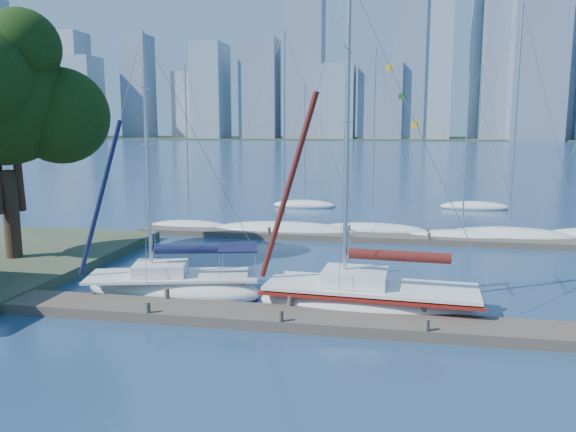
# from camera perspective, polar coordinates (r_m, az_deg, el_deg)

# --- Properties ---
(ground) EXTENTS (700.00, 700.00, 0.00)m
(ground) POSITION_cam_1_polar(r_m,az_deg,el_deg) (21.07, -0.25, -10.86)
(ground) COLOR navy
(ground) RESTS_ON ground
(near_dock) EXTENTS (26.00, 2.00, 0.40)m
(near_dock) POSITION_cam_1_polar(r_m,az_deg,el_deg) (21.01, -0.25, -10.35)
(near_dock) COLOR #4F453A
(near_dock) RESTS_ON ground
(far_dock) EXTENTS (30.00, 1.80, 0.36)m
(far_dock) POSITION_cam_1_polar(r_m,az_deg,el_deg) (36.18, 7.68, -2.17)
(far_dock) COLOR #4F453A
(far_dock) RESTS_ON ground
(far_shore) EXTENTS (800.00, 100.00, 1.50)m
(far_shore) POSITION_cam_1_polar(r_m,az_deg,el_deg) (339.55, 10.11, 7.73)
(far_shore) COLOR #38472D
(far_shore) RESTS_ON ground
(tree) EXTENTS (9.33, 8.53, 12.74)m
(tree) POSITION_cam_1_polar(r_m,az_deg,el_deg) (31.65, -26.99, 10.79)
(tree) COLOR #332316
(tree) RESTS_ON ground
(sailboat_navy) EXTENTS (8.15, 4.32, 11.51)m
(sailboat_navy) POSITION_cam_1_polar(r_m,az_deg,el_deg) (24.67, -11.58, -5.83)
(sailboat_navy) COLOR white
(sailboat_navy) RESTS_ON ground
(sailboat_maroon) EXTENTS (9.01, 3.44, 13.17)m
(sailboat_maroon) POSITION_cam_1_polar(r_m,az_deg,el_deg) (22.37, 8.34, -7.12)
(sailboat_maroon) COLOR white
(sailboat_maroon) RESTS_ON ground
(bg_boat_0) EXTENTS (6.24, 3.38, 11.66)m
(bg_boat_0) POSITION_cam_1_polar(r_m,az_deg,el_deg) (40.10, -10.00, -1.04)
(bg_boat_0) COLOR white
(bg_boat_0) RESTS_ON ground
(bg_boat_1) EXTENTS (9.77, 2.54, 13.66)m
(bg_boat_1) POSITION_cam_1_polar(r_m,az_deg,el_deg) (37.81, -0.37, -1.45)
(bg_boat_1) COLOR white
(bg_boat_1) RESTS_ON ground
(bg_boat_2) EXTENTS (7.66, 3.84, 12.65)m
(bg_boat_2) POSITION_cam_1_polar(r_m,az_deg,el_deg) (38.78, 8.48, -1.34)
(bg_boat_2) COLOR white
(bg_boat_2) RESTS_ON ground
(bg_boat_3) EXTENTS (7.03, 2.28, 10.70)m
(bg_boat_3) POSITION_cam_1_polar(r_m,az_deg,el_deg) (37.41, 17.23, -2.06)
(bg_boat_3) COLOR white
(bg_boat_3) RESTS_ON ground
(bg_boat_4) EXTENTS (8.30, 3.18, 14.98)m
(bg_boat_4) POSITION_cam_1_polar(r_m,az_deg,el_deg) (38.41, 21.46, -1.88)
(bg_boat_4) COLOR white
(bg_boat_4) RESTS_ON ground
(bg_boat_6) EXTENTS (5.95, 4.09, 11.11)m
(bg_boat_6) POSITION_cam_1_polar(r_m,az_deg,el_deg) (50.57, 1.66, 1.17)
(bg_boat_6) COLOR white
(bg_boat_6) RESTS_ON ground
(bg_boat_7) EXTENTS (6.09, 2.84, 12.74)m
(bg_boat_7) POSITION_cam_1_polar(r_m,az_deg,el_deg) (52.11, 18.42, 0.97)
(bg_boat_7) COLOR white
(bg_boat_7) RESTS_ON ground
(skyline) EXTENTS (503.73, 51.31, 121.56)m
(skyline) POSITION_cam_1_polar(r_m,az_deg,el_deg) (311.50, 14.07, 14.27)
(skyline) COLOR #7C8FA0
(skyline) RESTS_ON ground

